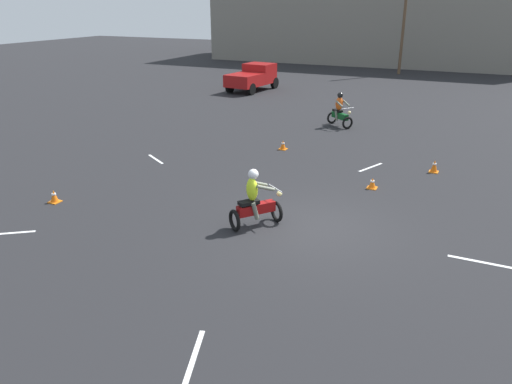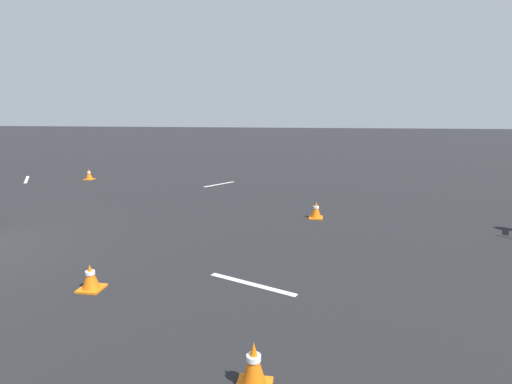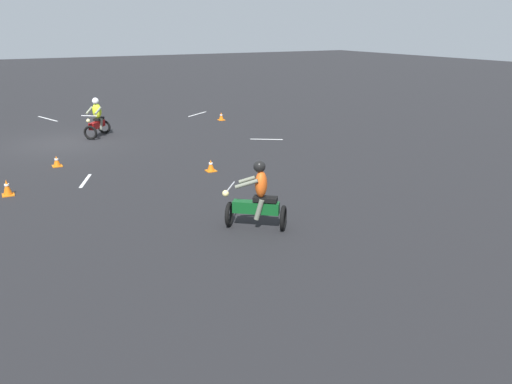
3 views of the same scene
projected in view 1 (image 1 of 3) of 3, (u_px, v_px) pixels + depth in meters
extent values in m
plane|color=black|center=(314.00, 228.00, 13.63)|extent=(120.00, 120.00, 0.00)
torus|color=black|center=(277.00, 211.00, 13.91)|extent=(0.54, 0.44, 0.60)
torus|color=black|center=(235.00, 220.00, 13.34)|extent=(0.54, 0.44, 0.60)
cube|color=maroon|center=(256.00, 208.00, 13.55)|extent=(0.86, 1.02, 0.28)
cube|color=black|center=(249.00, 202.00, 13.37)|extent=(0.55, 0.60, 0.10)
cylinder|color=silver|center=(275.00, 188.00, 13.63)|extent=(0.58, 0.45, 0.04)
sphere|color=#F2E08C|center=(279.00, 194.00, 13.76)|extent=(0.22, 0.22, 0.16)
ellipsoid|color=#CCEA26|center=(252.00, 189.00, 13.28)|extent=(0.49, 0.47, 0.64)
cylinder|color=slate|center=(266.00, 188.00, 13.23)|extent=(0.40, 0.49, 0.27)
cylinder|color=slate|center=(258.00, 183.00, 13.56)|extent=(0.40, 0.49, 0.27)
cylinder|color=slate|center=(255.00, 211.00, 13.39)|extent=(0.24, 0.27, 0.51)
cylinder|color=slate|center=(250.00, 207.00, 13.62)|extent=(0.24, 0.27, 0.51)
sphere|color=white|center=(253.00, 174.00, 13.15)|extent=(0.39, 0.39, 0.28)
torus|color=black|center=(348.00, 123.00, 23.97)|extent=(0.46, 0.53, 0.60)
torus|color=black|center=(332.00, 118.00, 25.06)|extent=(0.46, 0.53, 0.60)
cube|color=#0F4C1E|center=(340.00, 116.00, 24.43)|extent=(1.01, 0.88, 0.28)
cube|color=black|center=(338.00, 111.00, 24.54)|extent=(0.60, 0.55, 0.10)
cylinder|color=silver|center=(348.00, 108.00, 23.76)|extent=(0.47, 0.57, 0.04)
sphere|color=#F2E08C|center=(349.00, 113.00, 23.71)|extent=(0.23, 0.23, 0.16)
ellipsoid|color=#EA5919|center=(339.00, 104.00, 24.32)|extent=(0.47, 0.49, 0.64)
cylinder|color=slate|center=(339.00, 104.00, 23.97)|extent=(0.48, 0.41, 0.27)
cylinder|color=slate|center=(346.00, 103.00, 24.14)|extent=(0.48, 0.41, 0.27)
cylinder|color=slate|center=(336.00, 116.00, 24.46)|extent=(0.27, 0.25, 0.51)
cylinder|color=slate|center=(341.00, 115.00, 24.57)|extent=(0.27, 0.25, 0.51)
sphere|color=black|center=(340.00, 95.00, 24.14)|extent=(0.39, 0.39, 0.28)
cylinder|color=black|center=(275.00, 83.00, 35.10)|extent=(0.33, 0.78, 0.76)
cylinder|color=black|center=(254.00, 81.00, 35.92)|extent=(0.33, 0.78, 0.76)
cylinder|color=black|center=(251.00, 89.00, 32.63)|extent=(0.33, 0.78, 0.76)
cylinder|color=black|center=(230.00, 87.00, 33.45)|extent=(0.33, 0.78, 0.76)
cube|color=maroon|center=(245.00, 80.00, 33.32)|extent=(2.16, 2.60, 0.80)
cube|color=maroon|center=(260.00, 73.00, 34.74)|extent=(2.07, 1.81, 1.30)
cube|color=black|center=(264.00, 67.00, 35.13)|extent=(1.70, 0.31, 0.56)
cube|color=orange|center=(283.00, 149.00, 20.78)|extent=(0.32, 0.32, 0.03)
cone|color=orange|center=(283.00, 145.00, 20.71)|extent=(0.24, 0.24, 0.36)
cylinder|color=white|center=(283.00, 143.00, 20.69)|extent=(0.13, 0.13, 0.05)
cube|color=orange|center=(434.00, 172.00, 18.02)|extent=(0.32, 0.32, 0.03)
cone|color=orange|center=(434.00, 166.00, 17.93)|extent=(0.24, 0.24, 0.43)
cylinder|color=white|center=(435.00, 164.00, 17.91)|extent=(0.13, 0.13, 0.05)
cube|color=orange|center=(372.00, 188.00, 16.47)|extent=(0.32, 0.32, 0.03)
cone|color=orange|center=(372.00, 183.00, 16.41)|extent=(0.24, 0.24, 0.34)
cylinder|color=white|center=(373.00, 181.00, 16.39)|extent=(0.13, 0.13, 0.05)
cube|color=orange|center=(55.00, 202.00, 15.34)|extent=(0.32, 0.32, 0.03)
cone|color=orange|center=(54.00, 196.00, 15.26)|extent=(0.24, 0.24, 0.37)
cylinder|color=white|center=(54.00, 194.00, 15.24)|extent=(0.13, 0.13, 0.05)
cube|color=silver|center=(484.00, 262.00, 11.81)|extent=(1.61, 0.12, 0.01)
cube|color=silver|center=(371.00, 167.00, 18.54)|extent=(0.62, 1.36, 0.01)
cube|color=silver|center=(156.00, 159.00, 19.50)|extent=(1.22, 0.83, 0.01)
cube|color=silver|center=(0.00, 234.00, 13.25)|extent=(1.49, 1.12, 0.01)
cube|color=silver|center=(190.00, 369.00, 8.39)|extent=(0.78, 2.02, 0.01)
cylinder|color=brown|center=(404.00, 19.00, 40.49)|extent=(0.24, 0.24, 8.78)
cube|color=gray|center=(376.00, 15.00, 49.67)|extent=(31.50, 11.37, 8.96)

